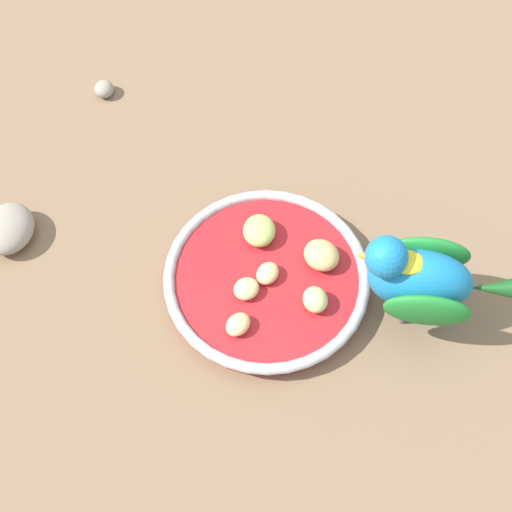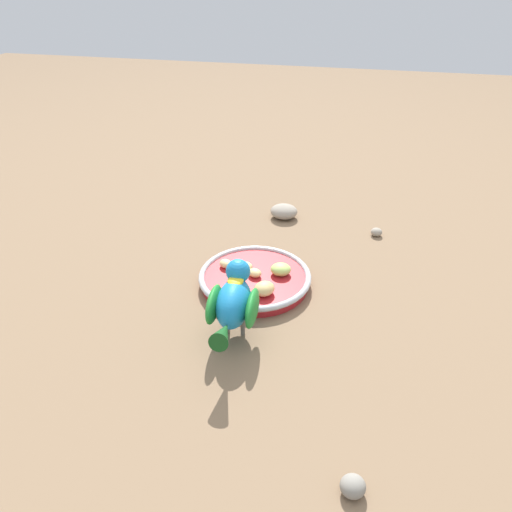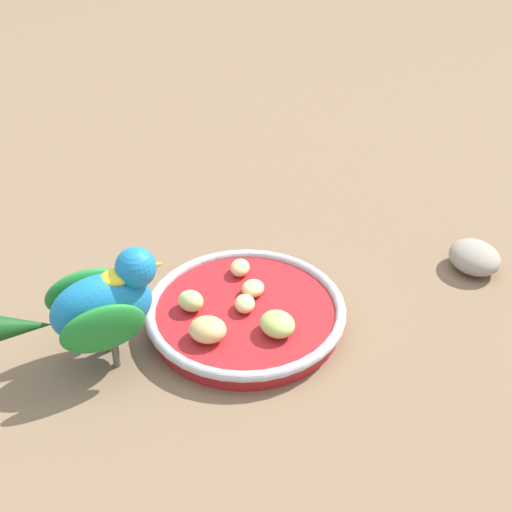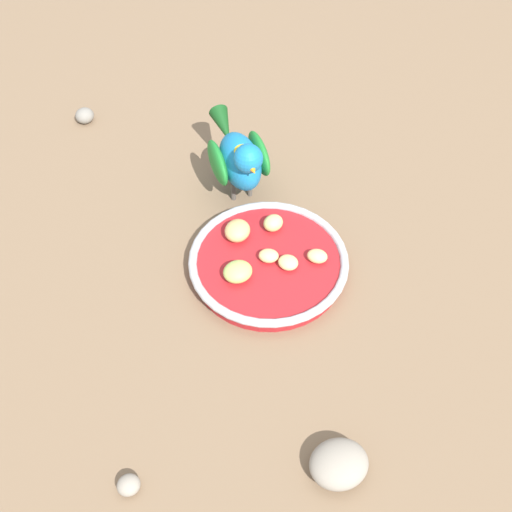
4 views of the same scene
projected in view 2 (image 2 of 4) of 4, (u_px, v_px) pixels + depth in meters
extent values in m
plane|color=#7A6047|center=(246.00, 278.00, 0.90)|extent=(4.00, 4.00, 0.00)
cylinder|color=#AD1E23|center=(255.00, 280.00, 0.87)|extent=(0.19, 0.19, 0.02)
torus|color=#B7BABF|center=(255.00, 276.00, 0.87)|extent=(0.20, 0.20, 0.01)
ellipsoid|color=tan|center=(264.00, 289.00, 0.82)|extent=(0.05, 0.05, 0.02)
ellipsoid|color=#C6D17A|center=(235.00, 286.00, 0.83)|extent=(0.03, 0.03, 0.02)
ellipsoid|color=#E5C67F|center=(255.00, 273.00, 0.86)|extent=(0.03, 0.03, 0.01)
ellipsoid|color=#B2CC66|center=(281.00, 268.00, 0.87)|extent=(0.04, 0.04, 0.02)
ellipsoid|color=#E5C67F|center=(226.00, 263.00, 0.89)|extent=(0.03, 0.03, 0.01)
ellipsoid|color=#E5C67F|center=(249.00, 266.00, 0.88)|extent=(0.03, 0.03, 0.01)
cylinder|color=#59544C|center=(228.00, 325.00, 0.76)|extent=(0.01, 0.01, 0.03)
cylinder|color=#59544C|center=(243.00, 327.00, 0.76)|extent=(0.01, 0.01, 0.03)
ellipsoid|color=#197AB7|center=(234.00, 303.00, 0.73)|extent=(0.06, 0.10, 0.07)
ellipsoid|color=#1E7F2D|center=(214.00, 304.00, 0.73)|extent=(0.02, 0.08, 0.05)
ellipsoid|color=#1E7F2D|center=(252.00, 308.00, 0.72)|extent=(0.02, 0.08, 0.05)
cone|color=#144719|center=(223.00, 333.00, 0.67)|extent=(0.03, 0.06, 0.04)
sphere|color=#197AB7|center=(238.00, 271.00, 0.74)|extent=(0.04, 0.04, 0.04)
cone|color=orange|center=(240.00, 266.00, 0.76)|extent=(0.01, 0.02, 0.01)
ellipsoid|color=yellow|center=(236.00, 281.00, 0.73)|extent=(0.03, 0.03, 0.01)
ellipsoid|color=gray|center=(284.00, 211.00, 1.09)|extent=(0.07, 0.06, 0.03)
ellipsoid|color=gray|center=(376.00, 232.00, 1.03)|extent=(0.02, 0.02, 0.02)
ellipsoid|color=gray|center=(353.00, 486.00, 0.53)|extent=(0.04, 0.04, 0.02)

